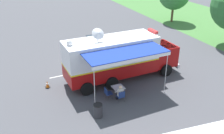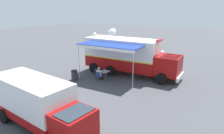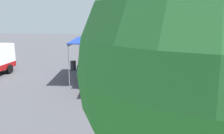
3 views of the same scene
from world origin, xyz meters
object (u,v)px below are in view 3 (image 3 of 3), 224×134
command_truck (113,57)px  traffic_cone (123,63)px  seated_responder (81,68)px  folding_chair_beside_table (88,68)px  water_bottle (85,67)px  trash_bin (73,65)px  folding_table (87,68)px  car_behind_truck (183,70)px  folding_chair_at_table (79,70)px

command_truck → traffic_cone: command_truck is taller
seated_responder → command_truck: bearing=155.9°
seated_responder → folding_chair_beside_table: bearing=-127.5°
water_bottle → seated_responder: 0.53m
seated_responder → trash_bin: seated_responder is taller
command_truck → seated_responder: bearing=-24.1°
folding_chair_beside_table → traffic_cone: bearing=-131.5°
command_truck → folding_table: size_ratio=11.43×
folding_table → traffic_cone: bearing=-125.0°
folding_chair_beside_table → trash_bin: trash_bin is taller
folding_chair_beside_table → trash_bin: bearing=-37.4°
water_bottle → seated_responder: (0.43, -0.25, -0.18)m
trash_bin → car_behind_truck: bearing=161.2°
car_behind_truck → trash_bin: bearing=-18.8°
folding_table → seated_responder: seated_responder is taller
folding_chair_at_table → car_behind_truck: 9.06m
water_bottle → folding_chair_at_table: (0.62, -0.24, -0.32)m
command_truck → traffic_cone: size_ratio=16.56×
command_truck → folding_chair_at_table: (3.18, -1.33, -1.43)m
traffic_cone → car_behind_truck: car_behind_truck is taller
folding_chair_at_table → folding_table: bearing=170.2°
folding_chair_beside_table → water_bottle: bearing=83.8°
folding_chair_at_table → water_bottle: bearing=159.2°
water_bottle → trash_bin: size_ratio=0.25×
folding_chair_at_table → seated_responder: (-0.19, -0.01, 0.14)m
folding_chair_beside_table → trash_bin: size_ratio=0.96×
trash_bin → folding_table: bearing=129.4°
trash_bin → seated_responder: bearing=120.0°
folding_chair_at_table → folding_chair_beside_table: bearing=-135.6°
folding_chair_at_table → traffic_cone: folding_chair_at_table is taller
folding_table → seated_responder: bearing=-13.6°
command_truck → folding_chair_beside_table: (2.46, -2.04, -1.43)m
seated_responder → trash_bin: 2.31m
folding_table → folding_chair_beside_table: (0.07, -0.85, -0.16)m
trash_bin → traffic_cone: 5.44m
command_truck → trash_bin: (4.15, -3.33, -1.49)m
seated_responder → car_behind_truck: bearing=171.0°
command_truck → folding_table: (2.39, -1.19, -1.27)m
folding_table → trash_bin: size_ratio=0.92×
folding_chair_beside_table → seated_responder: size_ratio=0.70×
folding_table → folding_chair_beside_table: size_ratio=0.97×
water_bottle → traffic_cone: 5.69m
car_behind_truck → seated_responder: bearing=-9.0°
traffic_cone → folding_chair_at_table: bearing=47.8°
traffic_cone → car_behind_truck: bearing=131.1°
car_behind_truck → folding_chair_beside_table: bearing=-14.3°
folding_chair_at_table → traffic_cone: bearing=-132.2°
folding_chair_at_table → car_behind_truck: car_behind_truck is taller
command_truck → trash_bin: size_ratio=10.55×
folding_table → folding_chair_beside_table: folding_chair_beside_table is taller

